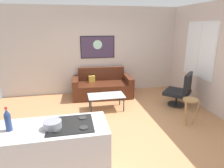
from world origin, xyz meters
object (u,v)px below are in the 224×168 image
at_px(couch, 102,87).
at_px(soda_bottle, 8,120).
at_px(bar_stool, 190,105).
at_px(armchair, 181,91).
at_px(mixing_bowl, 53,125).
at_px(coffee_table, 106,96).
at_px(wall_painting, 98,47).

relative_size(couch, soda_bottle, 5.97).
relative_size(couch, bar_stool, 3.06).
xyz_separation_m(couch, armchair, (2.03, -1.24, 0.15)).
bearing_deg(couch, mixing_bowl, -108.66).
bearing_deg(armchair, mixing_bowl, -144.69).
distance_m(coffee_table, wall_painting, 1.92).
distance_m(couch, armchair, 2.38).
distance_m(bar_stool, wall_painting, 3.39).
xyz_separation_m(coffee_table, wall_painting, (-0.00, 1.53, 1.15)).
bearing_deg(couch, wall_painting, 98.10).
bearing_deg(soda_bottle, mixing_bowl, -6.10).
relative_size(armchair, mixing_bowl, 4.17).
height_order(bar_stool, soda_bottle, soda_bottle).
height_order(coffee_table, soda_bottle, soda_bottle).
height_order(armchair, soda_bottle, soda_bottle).
xyz_separation_m(couch, coffee_table, (-0.06, -1.06, 0.08)).
xyz_separation_m(armchair, mixing_bowl, (-3.22, -2.28, 0.53)).
bearing_deg(armchair, coffee_table, 175.09).
height_order(bar_stool, mixing_bowl, mixing_bowl).
relative_size(armchair, wall_painting, 0.87).
xyz_separation_m(armchair, bar_stool, (-0.37, -1.02, 0.04)).
relative_size(bar_stool, wall_painting, 0.56).
distance_m(soda_bottle, mixing_bowl, 0.54).
bearing_deg(soda_bottle, bar_stool, 19.58).
bearing_deg(soda_bottle, couch, 63.57).
distance_m(couch, soda_bottle, 3.95).
bearing_deg(armchair, couch, 148.47).
relative_size(coffee_table, armchair, 1.00).
height_order(couch, wall_painting, wall_painting).
bearing_deg(soda_bottle, armchair, 30.64).
xyz_separation_m(mixing_bowl, wall_painting, (1.12, 3.99, 0.54)).
height_order(couch, mixing_bowl, mixing_bowl).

